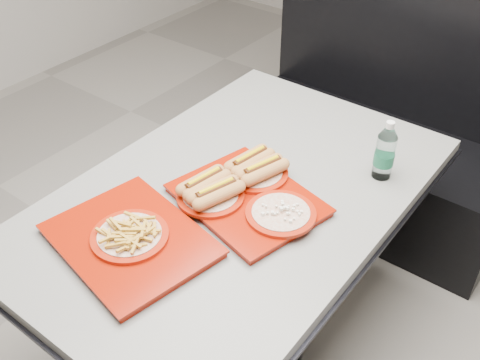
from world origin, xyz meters
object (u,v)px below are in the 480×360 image
Objects in this scene: diner_table at (237,231)px; booth_bench at (379,133)px; water_bottle at (385,153)px; tray_near at (245,191)px; tray_far at (130,237)px.

diner_table is 1.11m from booth_bench.
water_bottle reaches higher than diner_table.
booth_bench is 2.78× the size of tray_near.
booth_bench is 1.51m from tray_far.
water_bottle is at bearing 59.98° from tray_far.
tray_far is at bearing -104.09° from diner_table.
tray_near is at bearing -87.79° from booth_bench.
tray_far is (-0.13, -0.34, -0.01)m from tray_near.
diner_table is at bearing 158.29° from tray_near.
booth_bench is 0.92m from water_bottle.
diner_table is at bearing 75.91° from tray_far.
diner_table is at bearing -90.00° from booth_bench.
booth_bench is 2.71× the size of tray_far.
diner_table is 0.42m from tray_far.
water_bottle is at bearing 52.80° from tray_near.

